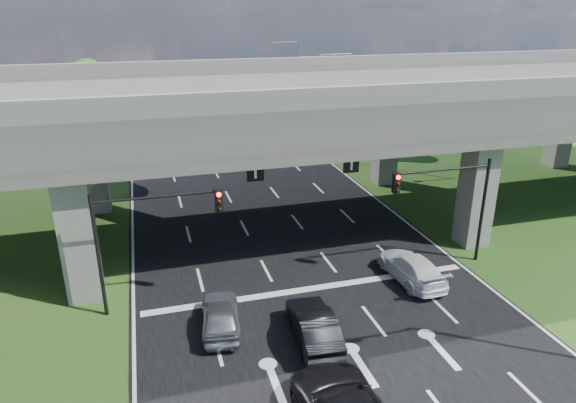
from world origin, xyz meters
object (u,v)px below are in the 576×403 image
signal_right (451,195)px  streetlight_beyond (295,77)px  car_white (411,268)px  car_dark (314,326)px  signal_left (146,228)px  streetlight_far (348,99)px  car_silver (221,314)px

signal_right → streetlight_beyond: (2.27, 36.06, 1.66)m
streetlight_beyond → car_white: (-4.81, -37.05, -5.12)m
car_dark → streetlight_beyond: bearing=-101.2°
signal_left → signal_right: bearing=0.0°
streetlight_beyond → car_dark: (-11.43, -40.65, -5.06)m
streetlight_far → car_white: (-4.81, -21.05, -5.12)m
car_white → signal_left: bearing=-6.6°
streetlight_far → signal_left: bearing=-131.8°
streetlight_far → car_dark: size_ratio=2.19×
car_silver → car_dark: size_ratio=0.91×
car_silver → car_dark: car_dark is taller
signal_right → signal_left: (-15.65, 0.00, 0.00)m
streetlight_far → car_white: 22.19m
car_dark → streetlight_far: bearing=-110.4°
car_silver → car_white: bearing=-163.8°
signal_left → car_silver: signal_left is taller
signal_left → car_silver: size_ratio=1.45×
car_dark → signal_right: bearing=-148.9°
signal_left → car_dark: bearing=-35.3°
streetlight_far → car_silver: size_ratio=2.42×
streetlight_beyond → car_silver: bearing=-111.4°
signal_right → car_silver: 13.54m
signal_left → streetlight_far: size_ratio=0.60×
signal_right → car_white: signal_right is taller
signal_right → car_dark: size_ratio=1.31×
signal_left → car_dark: signal_left is taller
signal_left → streetlight_far: 26.95m
signal_right → signal_left: 15.65m
streetlight_far → car_dark: streetlight_far is taller
car_silver → car_dark: bearing=158.7°
signal_left → streetlight_beyond: bearing=63.6°
signal_left → streetlight_beyond: (17.92, 36.06, 1.66)m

